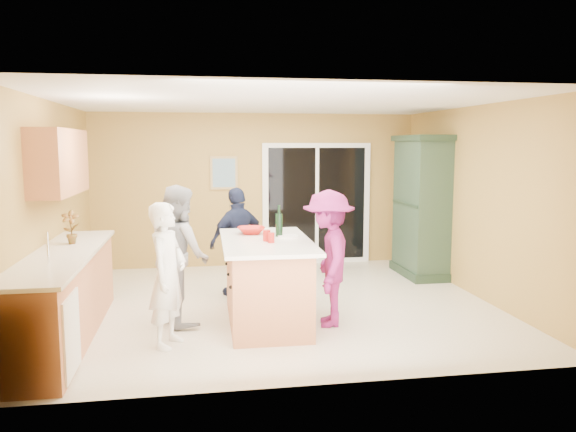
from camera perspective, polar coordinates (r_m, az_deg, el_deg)
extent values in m
plane|color=beige|center=(7.41, -1.03, -8.98)|extent=(5.50, 5.50, 0.00)
cube|color=white|center=(7.13, -1.08, 11.51)|extent=(5.50, 5.00, 0.10)
cube|color=tan|center=(9.62, -3.23, 2.65)|extent=(5.50, 0.10, 2.60)
cube|color=tan|center=(4.72, 3.39, -2.16)|extent=(5.50, 0.10, 2.60)
cube|color=tan|center=(7.28, -22.99, 0.60)|extent=(0.10, 5.00, 2.60)
cube|color=tan|center=(8.03, 18.76, 1.36)|extent=(0.10, 5.00, 2.60)
cube|color=#CD7B4F|center=(6.50, -21.88, -7.71)|extent=(0.60, 3.00, 0.90)
cube|color=white|center=(5.49, -24.23, -11.13)|extent=(0.62, 0.60, 0.72)
cube|color=silver|center=(6.40, -21.94, -3.64)|extent=(0.65, 3.05, 0.04)
cylinder|color=silver|center=(5.89, -23.20, -2.92)|extent=(0.02, 0.02, 0.30)
cube|color=#CD7B4F|center=(7.01, -22.21, 5.12)|extent=(0.35, 1.60, 0.75)
cube|color=white|center=(9.79, 2.92, 1.26)|extent=(1.90, 0.05, 2.10)
cube|color=black|center=(9.77, 2.94, 1.25)|extent=(1.70, 0.03, 1.94)
cube|color=white|center=(9.77, 2.95, 1.24)|extent=(0.06, 0.04, 1.94)
cube|color=silver|center=(9.79, 3.82, 0.96)|extent=(0.02, 0.03, 0.12)
cube|color=#A78A53|center=(9.54, -6.53, 4.38)|extent=(0.46, 0.03, 0.56)
cube|color=teal|center=(9.53, -6.52, 4.37)|extent=(0.38, 0.02, 0.48)
cube|color=#CD7B4F|center=(6.58, -2.22, -6.82)|extent=(0.89, 1.67, 0.94)
cube|color=silver|center=(6.48, -2.24, -2.60)|extent=(1.05, 1.89, 0.04)
cube|color=black|center=(6.70, -2.21, -10.28)|extent=(0.80, 1.59, 0.11)
cube|color=#1F3322|center=(9.26, 13.24, -5.44)|extent=(0.61, 1.16, 0.13)
cube|color=#2E4631|center=(9.10, 13.43, 0.91)|extent=(0.55, 1.10, 2.06)
cube|color=#1F3322|center=(9.05, 13.63, 7.70)|extent=(0.64, 1.21, 0.09)
imported|color=white|center=(5.90, -12.12, -5.87)|extent=(0.54, 0.64, 1.49)
imported|color=#9F9FA2|center=(6.63, -10.93, -3.84)|extent=(0.86, 0.96, 1.62)
imported|color=#1B263D|center=(7.74, -5.07, -2.61)|extent=(0.95, 0.74, 1.50)
imported|color=#8B1E66|center=(6.45, 4.13, -4.30)|extent=(0.76, 1.10, 1.56)
imported|color=#AA1912|center=(6.90, -3.75, -1.47)|extent=(0.34, 0.34, 0.08)
imported|color=#9E1D0F|center=(6.88, -21.21, -1.05)|extent=(0.21, 0.14, 0.39)
cylinder|color=#AA1912|center=(6.37, -2.18, -2.00)|extent=(0.09, 0.09, 0.13)
cylinder|color=#AA1912|center=(6.26, -1.73, -2.22)|extent=(0.10, 0.10, 0.11)
cylinder|color=black|center=(6.68, -0.91, -0.92)|extent=(0.09, 0.09, 0.27)
cylinder|color=black|center=(6.66, -0.92, 0.69)|extent=(0.03, 0.03, 0.10)
cylinder|color=white|center=(6.67, 0.02, -2.05)|extent=(0.27, 0.27, 0.02)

